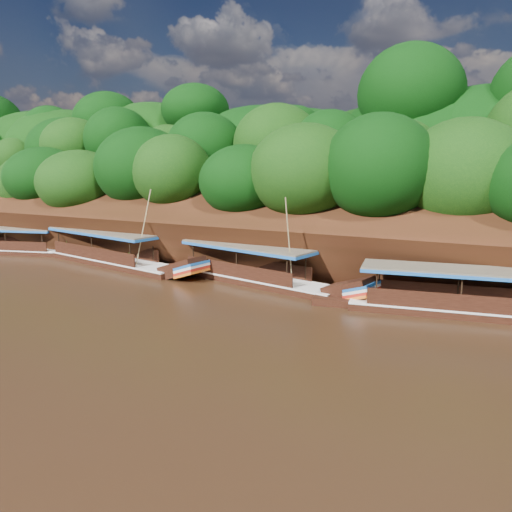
{
  "coord_description": "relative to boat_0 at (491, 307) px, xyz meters",
  "views": [
    {
      "loc": [
        14.09,
        -21.14,
        8.2
      ],
      "look_at": [
        -0.14,
        7.0,
        2.19
      ],
      "focal_mm": 35.0,
      "sensor_mm": 36.0,
      "label": 1
    }
  ],
  "objects": [
    {
      "name": "ground",
      "position": [
        -13.76,
        -7.31,
        -0.57
      ],
      "size": [
        160.0,
        160.0,
        0.0
      ],
      "primitive_type": "plane",
      "color": "black",
      "rests_on": "ground"
    },
    {
      "name": "boat_1",
      "position": [
        -13.83,
        0.83,
        0.01
      ],
      "size": [
        15.13,
        5.21,
        6.57
      ],
      "rotation": [
        0.0,
        0.0,
        -0.21
      ],
      "color": "black",
      "rests_on": "ground"
    },
    {
      "name": "boat_2",
      "position": [
        -26.92,
        1.19,
        0.04
      ],
      "size": [
        17.32,
        5.39,
        6.71
      ],
      "rotation": [
        0.0,
        0.0,
        -0.19
      ],
      "color": "black",
      "rests_on": "ground"
    },
    {
      "name": "riverbank",
      "position": [
        -13.77,
        15.42,
        1.31
      ],
      "size": [
        120.0,
        30.06,
        19.4
      ],
      "color": "black",
      "rests_on": "ground"
    },
    {
      "name": "boat_3",
      "position": [
        -37.89,
        1.55,
        -0.05
      ],
      "size": [
        13.1,
        5.35,
        2.77
      ],
      "rotation": [
        0.0,
        0.0,
        0.27
      ],
      "color": "black",
      "rests_on": "ground"
    },
    {
      "name": "boat_0",
      "position": [
        0.0,
        0.0,
        0.0
      ],
      "size": [
        15.78,
        4.53,
        5.56
      ],
      "rotation": [
        0.0,
        0.0,
        0.16
      ],
      "color": "black",
      "rests_on": "ground"
    },
    {
      "name": "reeds",
      "position": [
        -16.24,
        2.38,
        0.3
      ],
      "size": [
        50.02,
        2.16,
        2.12
      ],
      "color": "#3B701C",
      "rests_on": "ground"
    }
  ]
}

